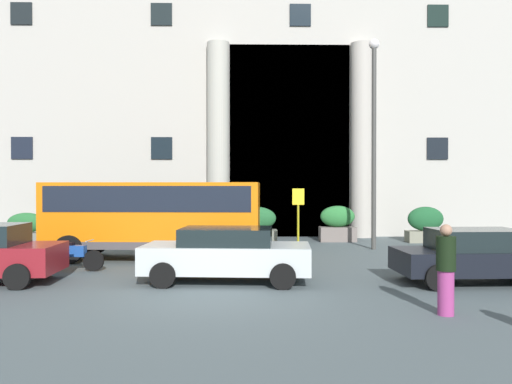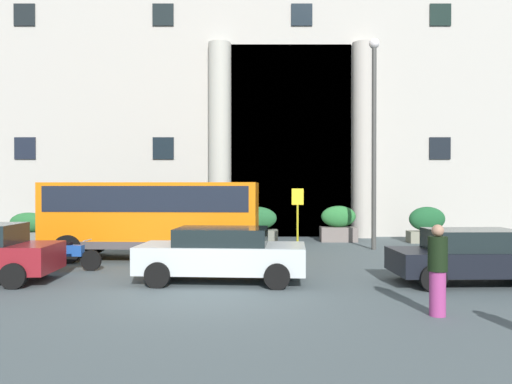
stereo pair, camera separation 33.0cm
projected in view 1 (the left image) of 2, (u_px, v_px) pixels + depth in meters
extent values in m
cube|color=#465255|center=(212.00, 296.00, 11.54)|extent=(80.00, 64.00, 0.12)
cube|color=#A9A59D|center=(234.00, 59.00, 28.93)|extent=(41.84, 9.00, 19.51)
cube|color=black|center=(290.00, 141.00, 24.59)|extent=(5.82, 0.12, 9.32)
cylinder|color=#A8A69B|center=(218.00, 140.00, 24.23)|extent=(1.07, 1.07, 9.32)
cylinder|color=#A9A299|center=(362.00, 140.00, 24.34)|extent=(1.07, 1.07, 9.32)
cube|color=black|center=(22.00, 148.00, 24.29)|extent=(1.02, 0.08, 1.06)
cube|color=black|center=(162.00, 148.00, 24.40)|extent=(1.02, 0.08, 1.06)
cube|color=black|center=(437.00, 148.00, 24.61)|extent=(1.02, 0.08, 1.06)
cube|color=black|center=(21.00, 13.00, 24.22)|extent=(1.02, 0.08, 1.06)
cube|color=black|center=(161.00, 14.00, 24.33)|extent=(1.02, 0.08, 1.06)
cube|color=black|center=(300.00, 15.00, 24.44)|extent=(1.02, 0.08, 1.06)
cube|color=black|center=(438.00, 16.00, 24.55)|extent=(1.02, 0.08, 1.06)
cube|color=orange|center=(155.00, 214.00, 16.98)|extent=(7.10, 2.66, 2.12)
cube|color=black|center=(155.00, 198.00, 16.98)|extent=(6.68, 2.67, 0.82)
cube|color=black|center=(257.00, 204.00, 16.87)|extent=(0.15, 1.95, 1.03)
cube|color=#454143|center=(155.00, 242.00, 16.99)|extent=(7.10, 2.70, 0.24)
cylinder|color=black|center=(230.00, 242.00, 18.08)|extent=(0.91, 0.32, 0.90)
cylinder|color=black|center=(224.00, 250.00, 15.75)|extent=(0.91, 0.32, 0.90)
cylinder|color=black|center=(95.00, 242.00, 18.23)|extent=(0.91, 0.32, 0.90)
cylinder|color=black|center=(69.00, 250.00, 15.91)|extent=(0.91, 0.32, 0.90)
cylinder|color=#9E9718|center=(298.00, 221.00, 18.84)|extent=(0.08, 0.08, 2.31)
cube|color=yellow|center=(298.00, 197.00, 18.81)|extent=(0.44, 0.03, 0.60)
cube|color=gray|center=(425.00, 237.00, 22.08)|extent=(1.63, 0.76, 0.50)
ellipsoid|color=#1B502A|center=(426.00, 219.00, 22.07)|extent=(1.57, 0.68, 1.06)
cube|color=slate|center=(26.00, 238.00, 21.60)|extent=(1.68, 0.71, 0.47)
ellipsoid|color=#24602F|center=(26.00, 223.00, 21.59)|extent=(1.61, 0.64, 0.85)
cube|color=#6E5E58|center=(117.00, 236.00, 22.23)|extent=(1.77, 0.89, 0.56)
ellipsoid|color=#1A542B|center=(117.00, 219.00, 22.22)|extent=(1.70, 0.80, 0.92)
cube|color=#6A605C|center=(338.00, 234.00, 22.45)|extent=(1.59, 0.76, 0.64)
ellipsoid|color=#296E33|center=(338.00, 216.00, 22.44)|extent=(1.53, 0.68, 0.94)
cube|color=slate|center=(256.00, 236.00, 22.20)|extent=(1.84, 0.82, 0.54)
ellipsoid|color=#215A2E|center=(256.00, 218.00, 22.19)|extent=(1.77, 0.74, 1.01)
cube|color=#B1B8BA|center=(227.00, 258.00, 12.92)|extent=(4.33, 2.11, 0.68)
cube|color=black|center=(227.00, 236.00, 12.91)|extent=(2.38, 1.75, 0.43)
cylinder|color=black|center=(283.00, 265.00, 13.75)|extent=(0.63, 0.24, 0.62)
cylinder|color=black|center=(283.00, 276.00, 11.94)|extent=(0.63, 0.24, 0.62)
cylinder|color=black|center=(179.00, 264.00, 13.90)|extent=(0.63, 0.24, 0.62)
cylinder|color=black|center=(163.00, 275.00, 12.09)|extent=(0.63, 0.24, 0.62)
cube|color=black|center=(476.00, 261.00, 12.71)|extent=(4.00, 1.88, 0.58)
cube|color=black|center=(476.00, 239.00, 12.71)|extent=(2.18, 1.62, 0.51)
cylinder|color=black|center=(509.00, 265.00, 13.66)|extent=(0.62, 0.22, 0.62)
cylinder|color=black|center=(411.00, 266.00, 13.55)|extent=(0.62, 0.22, 0.62)
cylinder|color=black|center=(438.00, 278.00, 11.77)|extent=(0.62, 0.22, 0.62)
cylinder|color=black|center=(45.00, 265.00, 13.65)|extent=(0.63, 0.22, 0.62)
cylinder|color=black|center=(17.00, 277.00, 11.90)|extent=(0.63, 0.22, 0.62)
cylinder|color=black|center=(93.00, 261.00, 14.52)|extent=(0.61, 0.15, 0.60)
cylinder|color=black|center=(48.00, 260.00, 14.62)|extent=(0.61, 0.17, 0.60)
cube|color=#1C4695|center=(71.00, 251.00, 14.57)|extent=(0.87, 0.32, 0.32)
cube|color=black|center=(65.00, 245.00, 14.58)|extent=(0.54, 0.25, 0.12)
cylinder|color=#A5A5A8|center=(90.00, 241.00, 14.52)|extent=(0.08, 0.55, 0.03)
cylinder|color=#933371|center=(446.00, 293.00, 9.54)|extent=(0.30, 0.30, 0.84)
cylinder|color=black|center=(446.00, 253.00, 9.53)|extent=(0.36, 0.36, 0.65)
sphere|color=#9C7058|center=(446.00, 230.00, 9.53)|extent=(0.22, 0.22, 0.22)
cylinder|color=#3E3E3C|center=(374.00, 149.00, 19.58)|extent=(0.18, 0.18, 7.76)
sphere|color=silver|center=(374.00, 44.00, 19.54)|extent=(0.40, 0.40, 0.40)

